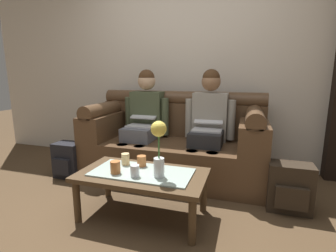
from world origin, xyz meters
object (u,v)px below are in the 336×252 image
object	(u,v)px
person_left	(144,118)
cup_far_left	(115,167)
person_right	(209,121)
cup_far_center	(125,159)
cup_near_left	(142,161)
coffee_table	(142,178)
backpack_right	(290,188)
flower_vase	(159,144)
couch	(175,143)
backpack_left	(69,160)
cup_near_right	(135,171)

from	to	relation	value
person_left	cup_far_left	distance (m)	1.10
person_right	cup_far_center	size ratio (longest dim) A/B	12.38
cup_near_left	cup_far_center	distance (m)	0.15
coffee_table	cup_near_left	bearing A→B (deg)	114.54
person_left	backpack_right	bearing A→B (deg)	-17.98
cup_far_left	flower_vase	bearing A→B (deg)	5.60
cup_far_center	cup_far_left	size ratio (longest dim) A/B	1.00
person_left	backpack_right	world-z (taller)	person_left
couch	backpack_left	xyz separation A→B (m)	(-1.14, -0.46, -0.18)
cup_near_left	cup_far_left	size ratio (longest dim) A/B	0.91
cup_far_center	backpack_left	size ratio (longest dim) A/B	0.25
coffee_table	cup_far_center	size ratio (longest dim) A/B	10.45
cup_near_right	cup_near_left	bearing A→B (deg)	100.40
cup_far_center	backpack_right	size ratio (longest dim) A/B	0.24
person_right	backpack_left	xyz separation A→B (m)	(-1.52, -0.45, -0.46)
backpack_left	cup_far_left	bearing A→B (deg)	-32.52
couch	person_right	world-z (taller)	person_right
person_left	couch	bearing A→B (deg)	0.37
person_left	flower_vase	bearing A→B (deg)	-61.83
backpack_left	backpack_right	size ratio (longest dim) A/B	0.95
couch	cup_far_left	world-z (taller)	couch
cup_near_right	person_right	bearing A→B (deg)	69.85
backpack_right	backpack_left	bearing A→B (deg)	178.77
coffee_table	backpack_right	xyz separation A→B (m)	(1.17, 0.46, -0.13)
cup_far_center	flower_vase	bearing A→B (deg)	-24.36
person_left	person_right	size ratio (longest dim) A/B	1.00
cup_near_right	cup_far_left	distance (m)	0.18
backpack_left	backpack_right	bearing A→B (deg)	-1.23
coffee_table	couch	bearing A→B (deg)	90.00
cup_far_center	person_right	bearing A→B (deg)	55.81
couch	cup_far_left	xyz separation A→B (m)	(-0.19, -1.06, 0.07)
couch	backpack_left	bearing A→B (deg)	-158.21
person_left	backpack_left	size ratio (longest dim) A/B	3.05
couch	cup_near_left	world-z (taller)	couch
cup_near_left	backpack_right	bearing A→B (deg)	16.00
coffee_table	backpack_left	distance (m)	1.26
coffee_table	cup_near_right	xyz separation A→B (m)	(-0.01, -0.11, 0.10)
person_left	backpack_left	bearing A→B (deg)	-149.08
backpack_left	cup_near_left	bearing A→B (deg)	-20.15
backpack_left	backpack_right	world-z (taller)	backpack_right
flower_vase	cup_far_center	bearing A→B (deg)	155.64
person_right	backpack_right	world-z (taller)	person_right
cup_near_left	backpack_right	xyz separation A→B (m)	(1.22, 0.35, -0.23)
couch	flower_vase	xyz separation A→B (m)	(0.17, -1.03, 0.28)
flower_vase	cup_near_left	xyz separation A→B (m)	(-0.22, 0.17, -0.22)
cup_far_center	cup_far_left	world-z (taller)	same
cup_near_right	cup_far_center	xyz separation A→B (m)	(-0.19, 0.22, 0.00)
coffee_table	cup_near_right	world-z (taller)	cup_near_right
couch	cup_far_center	distance (m)	0.89
couch	backpack_left	world-z (taller)	couch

